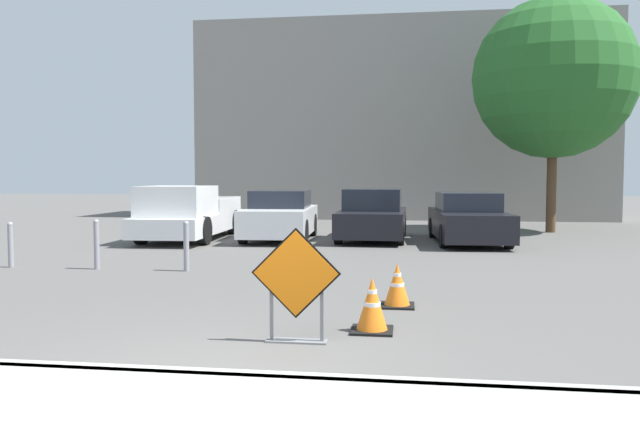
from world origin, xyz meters
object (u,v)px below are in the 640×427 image
(road_closed_sign, at_px, (296,283))
(pickup_truck, at_px, (187,215))
(traffic_cone_second, at_px, (397,286))
(parked_car_third, at_px, (468,219))
(traffic_cone_nearest, at_px, (372,305))
(parked_car_nearest, at_px, (280,216))
(parked_car_second, at_px, (373,217))
(bollard_second, at_px, (97,243))
(bollard_third, at_px, (11,243))
(bollard_nearest, at_px, (186,245))

(road_closed_sign, distance_m, pickup_truck, 12.06)
(traffic_cone_second, xyz_separation_m, parked_car_third, (1.86, 9.13, 0.36))
(road_closed_sign, bearing_deg, pickup_truck, 115.72)
(traffic_cone_nearest, distance_m, parked_car_nearest, 11.23)
(parked_car_nearest, bearing_deg, parked_car_second, -177.14)
(road_closed_sign, xyz_separation_m, parked_car_third, (2.96, 11.28, -0.02))
(parked_car_nearest, bearing_deg, road_closed_sign, 99.51)
(pickup_truck, xyz_separation_m, parked_car_nearest, (2.72, 0.50, -0.04))
(road_closed_sign, distance_m, parked_car_third, 11.66)
(traffic_cone_second, xyz_separation_m, bollard_second, (-6.11, 2.84, 0.23))
(bollard_third, bearing_deg, traffic_cone_second, -19.52)
(bollard_second, bearing_deg, parked_car_third, 38.26)
(parked_car_third, relative_size, bollard_second, 4.60)
(traffic_cone_nearest, xyz_separation_m, pickup_truck, (-6.06, 10.22, 0.41))
(pickup_truck, height_order, bollard_third, pickup_truck)
(traffic_cone_nearest, xyz_separation_m, parked_car_third, (2.14, 10.64, 0.34))
(bollard_nearest, relative_size, bollard_second, 0.99)
(traffic_cone_second, bearing_deg, parked_car_second, 95.26)
(traffic_cone_second, bearing_deg, traffic_cone_nearest, -100.51)
(pickup_truck, relative_size, bollard_third, 5.78)
(road_closed_sign, relative_size, bollard_second, 1.28)
(parked_car_nearest, relative_size, bollard_second, 4.13)
(pickup_truck, height_order, bollard_nearest, pickup_truck)
(pickup_truck, height_order, bollard_second, pickup_truck)
(road_closed_sign, xyz_separation_m, bollard_third, (-6.91, 4.99, -0.18))
(bollard_nearest, xyz_separation_m, bollard_third, (-3.80, 0.00, -0.03))
(road_closed_sign, bearing_deg, traffic_cone_second, 62.87)
(traffic_cone_nearest, bearing_deg, traffic_cone_second, 79.49)
(traffic_cone_second, xyz_separation_m, parked_car_second, (-0.87, 9.49, 0.39))
(traffic_cone_second, height_order, pickup_truck, pickup_truck)
(bollard_nearest, bearing_deg, bollard_third, 180.00)
(traffic_cone_nearest, height_order, bollard_second, bollard_second)
(bollard_nearest, height_order, bollard_third, bollard_nearest)
(road_closed_sign, bearing_deg, bollard_third, 144.15)
(traffic_cone_second, distance_m, bollard_nearest, 5.09)
(pickup_truck, relative_size, parked_car_third, 1.17)
(road_closed_sign, bearing_deg, parked_car_second, 88.87)
(bollard_nearest, height_order, bollard_second, bollard_second)
(pickup_truck, relative_size, parked_car_nearest, 1.30)
(parked_car_third, distance_m, bollard_nearest, 8.74)
(pickup_truck, distance_m, bollard_nearest, 6.25)
(bollard_third, bearing_deg, pickup_truck, 74.07)
(parked_car_nearest, xyz_separation_m, bollard_third, (-4.40, -6.37, -0.19))
(road_closed_sign, distance_m, bollard_third, 8.53)
(traffic_cone_second, height_order, bollard_second, bollard_second)
(traffic_cone_second, xyz_separation_m, parked_car_nearest, (-3.61, 9.21, 0.39))
(parked_car_third, height_order, bollard_third, parked_car_third)
(traffic_cone_nearest, height_order, bollard_third, bollard_third)
(bollard_second, bearing_deg, pickup_truck, 92.17)
(parked_car_second, relative_size, parked_car_third, 0.87)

